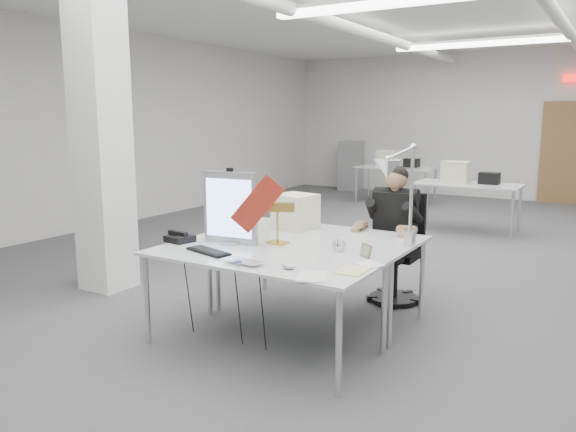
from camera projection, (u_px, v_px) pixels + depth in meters
name	position (u px, v px, depth m)	size (l,w,h in m)	color
room_shell	(395.00, 125.00, 6.30)	(10.04, 14.04, 3.24)	#464648
desk_main	(263.00, 257.00, 4.26)	(1.80, 0.90, 0.03)	silver
desk_second	(318.00, 235.00, 5.02)	(1.80, 0.90, 0.03)	silver
bg_desk_a	(468.00, 184.00, 8.80)	(1.60, 0.80, 0.03)	silver
bg_desk_b	(396.00, 168.00, 11.67)	(1.60, 0.80, 0.03)	silver
filing_cabinet	(351.00, 166.00, 13.78)	(0.45, 0.55, 1.20)	gray
office_chair	(396.00, 248.00, 5.42)	(0.52, 0.52, 1.07)	black
seated_person	(395.00, 212.00, 5.32)	(0.49, 0.62, 0.92)	black
monitor	(231.00, 208.00, 4.60)	(0.48, 0.05, 0.60)	#ABABAF
pennant	(257.00, 204.00, 4.41)	(0.46, 0.01, 0.19)	maroon
keyboard	(209.00, 251.00, 4.33)	(0.41, 0.14, 0.02)	black
laptop	(238.00, 263.00, 3.97)	(0.32, 0.20, 0.02)	silver
mouse	(289.00, 266.00, 3.86)	(0.10, 0.06, 0.04)	#A4A4A8
bankers_lamp	(277.00, 221.00, 4.61)	(0.33, 0.13, 0.37)	gold
desk_phone	(180.00, 239.00, 4.71)	(0.21, 0.19, 0.05)	black
picture_frame_left	(217.00, 233.00, 4.83)	(0.13, 0.01, 0.10)	olive
picture_frame_right	(366.00, 251.00, 4.19)	(0.13, 0.01, 0.10)	#A27246
desk_clock	(339.00, 245.00, 4.37)	(0.11, 0.11, 0.03)	#B8B7BC
paper_stack_a	(312.00, 276.00, 3.68)	(0.19, 0.27, 0.01)	silver
paper_stack_b	(353.00, 270.00, 3.82)	(0.18, 0.25, 0.01)	#E6D78A
paper_stack_c	(370.00, 264.00, 3.98)	(0.19, 0.13, 0.01)	white
beige_monitor	(296.00, 212.00, 5.24)	(0.34, 0.32, 0.32)	beige
architect_lamp	(401.00, 195.00, 4.29)	(0.24, 0.70, 0.90)	silver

